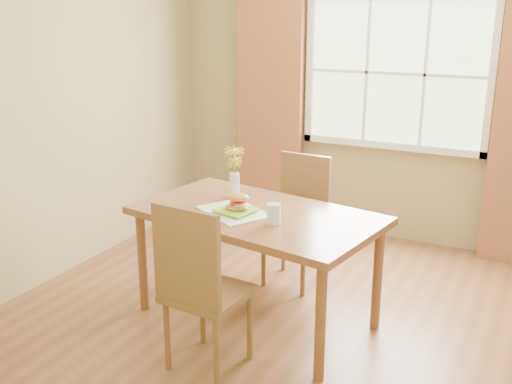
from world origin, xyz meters
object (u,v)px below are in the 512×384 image
Objects in this scene: chair_far at (299,214)px; flower_vase at (234,167)px; dining_table at (256,223)px; croissant_sandwich at (237,202)px; water_glass at (273,214)px; chair_near at (198,283)px.

chair_far is 2.73× the size of flower_vase.
flower_vase reaches higher than chair_far.
croissant_sandwich is at bearing -132.47° from dining_table.
croissant_sandwich is 0.30m from water_glass.
dining_table is at bearing 142.04° from water_glass.
croissant_sandwich is at bearing -58.73° from flower_vase.
chair_near is 5.95× the size of croissant_sandwich.
chair_near reaches higher than dining_table.
chair_near is 0.70m from croissant_sandwich.
dining_table is 0.72m from chair_near.
croissant_sandwich reaches higher than dining_table.
chair_far is (0.00, 0.70, -0.15)m from dining_table.
dining_table is at bearing -87.32° from chair_far.
chair_near is 1.04m from flower_vase.
flower_vase is (-0.47, 0.36, 0.16)m from water_glass.
chair_far is (0.01, 1.41, -0.03)m from chair_near.
water_glass is at bearing -28.42° from dining_table.
water_glass is 0.61m from flower_vase.
chair_near is at bearing -73.70° from flower_vase.
croissant_sandwich is at bearing 102.83° from chair_near.
croissant_sandwich is (-0.10, -0.08, 0.15)m from dining_table.
chair_near is (-0.01, -0.71, -0.12)m from dining_table.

